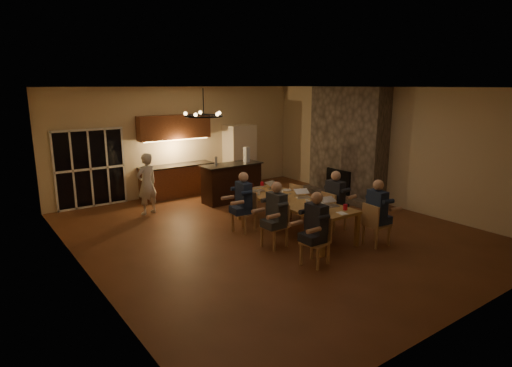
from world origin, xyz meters
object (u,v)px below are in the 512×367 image
object	(u,v)px
person_left_mid	(276,215)
bar_bottle	(216,161)
person_left_near	(316,228)
person_right_near	(377,212)
mug_back	(258,193)
redcup_mid	(268,196)
laptop_d	(303,193)
can_cola	(252,186)
chair_right_mid	(334,211)
chair_right_near	(377,224)
laptop_e	(257,186)
person_right_mid	(335,201)
laptop_a	(319,207)
bar_island	(232,183)
person_left_far	(244,202)
dining_table	(293,216)
standing_person	(147,184)
plate_left	(310,211)
redcup_far	(262,184)
redcup_near	(345,207)
chair_left_mid	(274,226)
refrigerator	(240,156)
can_silver	(317,203)
laptop_b	(331,201)
chair_right_far	(301,201)
chandelier	(204,116)
laptop_c	(280,195)
laptop_f	(275,184)
chair_left_near	(315,242)
bar_blender	(247,155)
mug_front	(308,202)
plate_far	(287,190)
chair_left_far	(244,212)

from	to	relation	value
person_left_mid	bar_bottle	world-z (taller)	person_left_mid
person_left_near	person_right_near	xyz separation A→B (m)	(1.72, 0.01, 0.00)
mug_back	redcup_mid	world-z (taller)	redcup_mid
person_right_near	laptop_d	bearing A→B (deg)	28.59
can_cola	chair_right_mid	bearing A→B (deg)	-63.03
chair_right_near	laptop_e	distance (m)	2.98
person_right_mid	laptop_a	size ratio (longest dim) A/B	4.31
bar_island	person_left_far	xyz separation A→B (m)	(-1.20, -2.37, 0.15)
chair_right_near	person_right_mid	world-z (taller)	person_right_mid
dining_table	standing_person	xyz separation A→B (m)	(-2.12, 3.24, 0.41)
dining_table	plate_left	bearing A→B (deg)	-110.02
chair_right_near	redcup_far	size ratio (longest dim) A/B	7.42
bar_island	redcup_near	xyz separation A→B (m)	(0.04, -4.25, 0.27)
chair_right_mid	bar_bottle	xyz separation A→B (m)	(-1.03, 3.51, 0.76)
laptop_e	chair_left_mid	bearing A→B (deg)	76.32
refrigerator	chair_right_near	distance (m)	6.12
redcup_mid	chair_left_mid	bearing A→B (deg)	-120.19
person_left_near	can_silver	xyz separation A→B (m)	(0.92, 0.94, 0.12)
laptop_e	mug_back	xyz separation A→B (m)	(-0.21, -0.34, -0.06)
chair_right_mid	laptop_b	bearing A→B (deg)	126.21
dining_table	person_left_near	bearing A→B (deg)	-117.34
person_left_near	chair_left_mid	bearing A→B (deg)	-175.30
chair_right_far	chandelier	world-z (taller)	chandelier
chair_left_mid	laptop_c	distance (m)	0.97
chair_right_mid	laptop_f	world-z (taller)	laptop_f
bar_island	plate_left	xyz separation A→B (m)	(-0.62, -3.92, 0.22)
refrigerator	chair_right_far	xyz separation A→B (m)	(-0.69, -3.79, -0.55)
refrigerator	chair_left_near	size ratio (longest dim) A/B	2.25
laptop_d	chair_left_mid	bearing A→B (deg)	-137.32
chair_right_mid	can_cola	xyz separation A→B (m)	(-0.96, 1.88, 0.37)
can_silver	chair_right_mid	bearing A→B (deg)	16.06
chair_left_mid	chair_right_near	xyz separation A→B (m)	(1.78, -1.16, 0.00)
chair_right_mid	redcup_mid	world-z (taller)	chair_right_mid
refrigerator	can_cola	xyz separation A→B (m)	(-1.61, -2.98, -0.19)
laptop_d	bar_blender	distance (m)	3.07
mug_front	can_cola	distance (m)	1.94
chandelier	plate_far	bearing A→B (deg)	25.15
laptop_d	can_cola	size ratio (longest dim) A/B	2.67
chair_right_near	redcup_mid	bearing A→B (deg)	35.26
chair_left_near	laptop_c	size ratio (longest dim) A/B	2.78
dining_table	can_silver	bearing A→B (deg)	-82.34
laptop_e	can_cola	size ratio (longest dim) A/B	2.67
person_left_far	chandelier	xyz separation A→B (m)	(-1.68, -1.32, 2.06)
chandelier	laptop_c	distance (m)	3.08
chandelier	chair_left_far	bearing A→B (deg)	38.52
chair_left_far	person_right_mid	distance (m)	2.08
redcup_mid	bar_blender	bearing A→B (deg)	65.32
laptop_b	bar_blender	size ratio (longest dim) A/B	0.73
person_right_mid	laptop_f	bearing A→B (deg)	16.53
laptop_f	mug_back	distance (m)	0.74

